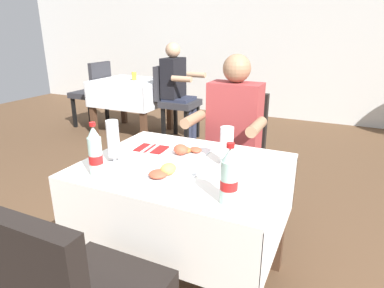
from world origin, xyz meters
The scene contains 16 objects.
back_wall centered at (0.00, 4.34, 1.35)m, with size 11.00×0.12×2.70m, color silver.
main_dining_table centered at (0.03, 0.17, 0.57)m, with size 1.03×0.82×0.75m.
chair_far_diner_seat centered at (0.03, 0.98, 0.55)m, with size 0.44×0.50×0.97m.
seated_diner_far centered at (0.05, 0.87, 0.71)m, with size 0.50×0.46×1.26m.
plate_near_camera centered at (0.02, 0.01, 0.77)m, with size 0.25×0.25×0.07m.
plate_far_diner centered at (-0.03, 0.30, 0.77)m, with size 0.23×0.23×0.07m.
beer_glass_left centered at (0.22, 0.26, 0.85)m, with size 0.07×0.07×0.20m.
beer_glass_middle centered at (-0.31, 0.05, 0.87)m, with size 0.07×0.07×0.23m.
cola_bottle_primary centered at (-0.28, -0.13, 0.87)m, with size 0.06×0.06×0.27m.
cola_bottle_secondary centered at (0.37, -0.11, 0.86)m, with size 0.07×0.07×0.25m.
napkin_cutlery_set centered at (-0.25, 0.30, 0.75)m, with size 0.18×0.19×0.01m.
background_dining_table centered at (-1.99, 2.57, 0.56)m, with size 0.95×0.82×0.75m.
background_chair_left centered at (-2.67, 2.57, 0.55)m, with size 0.50×0.44×0.97m.
background_chair_right centered at (-1.31, 2.57, 0.55)m, with size 0.50×0.44×0.97m.
background_patron centered at (-1.26, 2.57, 0.71)m, with size 0.46×0.50×1.26m.
background_table_tumbler centered at (-1.93, 2.57, 0.80)m, with size 0.06×0.06×0.11m, color gold.
Camera 1 is at (0.73, -1.24, 1.41)m, focal length 30.83 mm.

